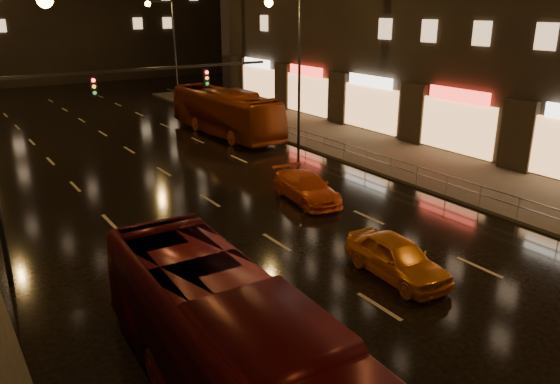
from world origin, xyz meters
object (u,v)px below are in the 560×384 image
(bus_red, at_px, (241,360))
(bus_curb, at_px, (225,112))
(taxi_near, at_px, (397,258))
(taxi_far, at_px, (307,188))

(bus_red, bearing_deg, bus_curb, 64.86)
(taxi_near, bearing_deg, bus_curb, 80.37)
(bus_curb, relative_size, taxi_near, 2.81)
(taxi_far, bearing_deg, bus_red, -124.48)
(taxi_near, height_order, taxi_far, taxi_near)
(taxi_near, xyz_separation_m, taxi_far, (2.08, 8.22, -0.07))
(bus_curb, height_order, taxi_far, bus_curb)
(bus_red, bearing_deg, taxi_far, 50.57)
(bus_red, relative_size, bus_curb, 0.99)
(taxi_far, bearing_deg, bus_curb, 83.88)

